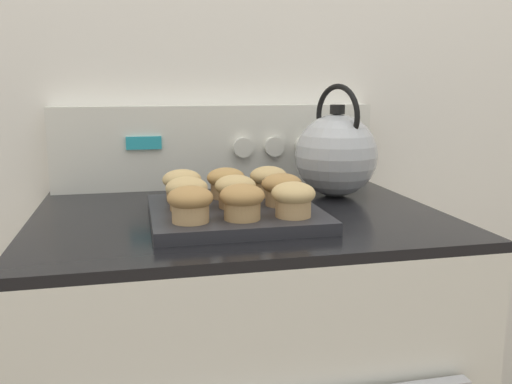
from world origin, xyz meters
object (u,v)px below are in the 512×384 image
muffin_r1_c0 (187,192)px  muffin_r2_c0 (182,184)px  muffin_pan (234,213)px  muffin_r2_c1 (226,182)px  muffin_r0_c0 (190,203)px  muffin_r0_c2 (293,198)px  muffin_r1_c1 (235,190)px  muffin_r1_c2 (282,188)px  tea_kettle (336,154)px  muffin_r0_c1 (242,201)px  muffin_r2_c2 (269,180)px

muffin_r1_c0 → muffin_r2_c0: (-0.00, 0.09, 0.00)m
muffin_pan → muffin_r2_c1: bearing=90.0°
muffin_r0_c0 → muffin_r0_c2: bearing=-0.5°
muffin_r1_c1 → muffin_r1_c2: size_ratio=1.00×
muffin_r1_c2 → tea_kettle: (0.17, 0.16, 0.04)m
muffin_pan → tea_kettle: (0.26, 0.16, 0.08)m
muffin_r0_c1 → muffin_r2_c0: (-0.09, 0.18, 0.00)m
muffin_r0_c0 → tea_kettle: bearing=35.6°
muffin_r1_c1 → muffin_r2_c0: 0.13m
muffin_r0_c2 → muffin_r1_c1: (-0.08, 0.09, 0.00)m
muffin_r1_c1 → muffin_r1_c2: (0.09, -0.00, 0.00)m
muffin_pan → muffin_r1_c0: (-0.09, 0.00, 0.04)m
muffin_r0_c1 → tea_kettle: (0.26, 0.25, 0.04)m
muffin_r0_c1 → muffin_r2_c2: (0.09, 0.18, 0.00)m
muffin_r2_c1 → muffin_r2_c2: (0.09, 0.00, 0.00)m
muffin_r0_c0 → muffin_pan: bearing=44.9°
muffin_r1_c1 → muffin_r0_c0: bearing=-135.6°
muffin_r1_c1 → muffin_r2_c0: size_ratio=1.00×
muffin_r1_c2 → muffin_r2_c0: 0.20m
muffin_r2_c2 → tea_kettle: 0.19m
muffin_r1_c2 → muffin_r2_c0: (-0.18, 0.09, 0.00)m
muffin_r1_c2 → muffin_r0_c1: bearing=-136.2°
muffin_r2_c2 → muffin_r1_c1: bearing=-133.5°
muffin_r0_c2 → muffin_r2_c0: size_ratio=1.00×
muffin_pan → muffin_r0_c1: 0.10m
muffin_r1_c0 → tea_kettle: size_ratio=0.31×
muffin_r2_c1 → tea_kettle: size_ratio=0.31×
muffin_r2_c1 → muffin_pan: bearing=-90.0°
muffin_r0_c2 → muffin_r1_c1: size_ratio=1.00×
muffin_r0_c0 → muffin_r0_c1: same height
muffin_r2_c2 → muffin_r1_c0: bearing=-152.6°
muffin_r1_c1 → tea_kettle: tea_kettle is taller
muffin_r1_c1 → muffin_r2_c0: same height
muffin_r2_c0 → muffin_r0_c1: bearing=-64.5°
muffin_r0_c1 → muffin_r0_c0: bearing=179.3°
muffin_r0_c2 → muffin_r2_c1: (-0.09, 0.18, 0.00)m
muffin_r1_c0 → muffin_r2_c2: (0.18, 0.09, 0.00)m
muffin_r0_c2 → muffin_r2_c2: size_ratio=1.00×
muffin_pan → muffin_r1_c2: (0.09, -0.00, 0.04)m
muffin_pan → tea_kettle: size_ratio=1.24×
muffin_r1_c2 → muffin_r2_c0: bearing=153.7°
muffin_r0_c2 → muffin_pan: bearing=133.5°
muffin_r1_c2 → muffin_r0_c0: bearing=-153.8°
muffin_r0_c2 → muffin_r2_c0: (-0.18, 0.18, 0.00)m
muffin_r1_c1 → muffin_r1_c2: 0.09m
muffin_pan → muffin_r0_c2: bearing=-46.5°
muffin_r1_c2 → muffin_r2_c1: same height
muffin_pan → muffin_r0_c0: (-0.09, -0.09, 0.04)m
muffin_r1_c1 → muffin_r2_c1: size_ratio=1.00×
muffin_r0_c0 → muffin_r1_c0: (0.00, 0.09, 0.00)m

